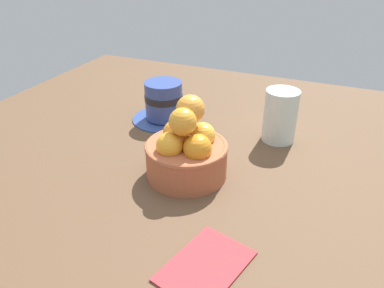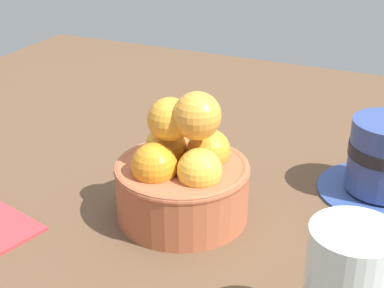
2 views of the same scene
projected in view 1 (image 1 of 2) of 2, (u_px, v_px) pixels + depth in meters
The scene contains 5 objects.
ground_plane at pixel (187, 183), 65.65cm from camera, with size 112.31×111.14×3.48cm, color brown.
terracotta_bowl at pixel (187, 150), 62.45cm from camera, with size 13.82×13.82×13.95cm.
coffee_cup at pixel (164, 102), 82.10cm from camera, with size 14.10×14.10×8.67cm.
water_glass at pixel (280, 116), 73.37cm from camera, with size 6.54×6.54×10.40cm, color silver.
folded_napkin at pixel (206, 265), 46.71cm from camera, with size 11.82×8.06×0.60cm, color #B23338.
Camera 1 is at (-49.19, -22.21, 36.25)cm, focal length 35.26 mm.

